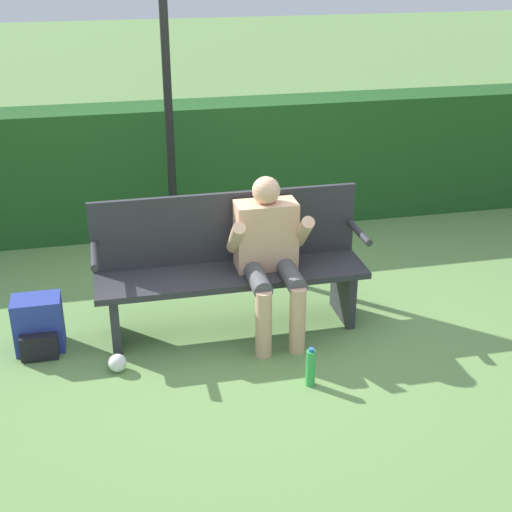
{
  "coord_description": "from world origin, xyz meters",
  "views": [
    {
      "loc": [
        -0.8,
        -4.41,
        2.63
      ],
      "look_at": [
        0.15,
        -0.1,
        0.61
      ],
      "focal_mm": 50.0,
      "sensor_mm": 36.0,
      "label": 1
    }
  ],
  "objects_px": {
    "park_bench": "(230,263)",
    "person_seated": "(269,250)",
    "signpost": "(167,84)",
    "water_bottle": "(311,368)",
    "backpack": "(39,326)"
  },
  "relations": [
    {
      "from": "signpost",
      "to": "park_bench",
      "type": "bearing_deg",
      "value": -79.33
    },
    {
      "from": "person_seated",
      "to": "park_bench",
      "type": "bearing_deg",
      "value": 151.06
    },
    {
      "from": "person_seated",
      "to": "backpack",
      "type": "height_order",
      "value": "person_seated"
    },
    {
      "from": "water_bottle",
      "to": "signpost",
      "type": "relative_size",
      "value": 0.1
    },
    {
      "from": "water_bottle",
      "to": "person_seated",
      "type": "bearing_deg",
      "value": 97.31
    },
    {
      "from": "person_seated",
      "to": "water_bottle",
      "type": "bearing_deg",
      "value": -82.69
    },
    {
      "from": "person_seated",
      "to": "signpost",
      "type": "relative_size",
      "value": 0.42
    },
    {
      "from": "backpack",
      "to": "water_bottle",
      "type": "distance_m",
      "value": 1.87
    },
    {
      "from": "park_bench",
      "to": "water_bottle",
      "type": "height_order",
      "value": "park_bench"
    },
    {
      "from": "park_bench",
      "to": "signpost",
      "type": "height_order",
      "value": "signpost"
    },
    {
      "from": "person_seated",
      "to": "signpost",
      "type": "distance_m",
      "value": 1.78
    },
    {
      "from": "backpack",
      "to": "signpost",
      "type": "relative_size",
      "value": 0.14
    },
    {
      "from": "backpack",
      "to": "signpost",
      "type": "xyz_separation_m",
      "value": [
        1.09,
        1.4,
        1.32
      ]
    },
    {
      "from": "park_bench",
      "to": "person_seated",
      "type": "relative_size",
      "value": 1.7
    },
    {
      "from": "park_bench",
      "to": "person_seated",
      "type": "xyz_separation_m",
      "value": [
        0.25,
        -0.14,
        0.14
      ]
    }
  ]
}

